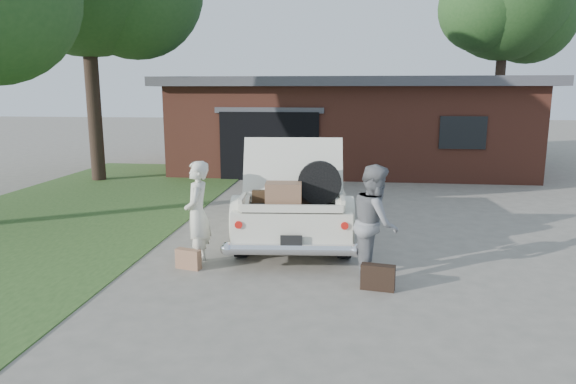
# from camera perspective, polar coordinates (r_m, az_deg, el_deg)

# --- Properties ---
(ground) EXTENTS (90.00, 90.00, 0.00)m
(ground) POSITION_cam_1_polar(r_m,az_deg,el_deg) (8.83, -0.47, -7.78)
(ground) COLOR gray
(ground) RESTS_ON ground
(grass_strip) EXTENTS (6.00, 16.00, 0.02)m
(grass_strip) POSITION_cam_1_polar(r_m,az_deg,el_deg) (13.36, -22.80, -2.04)
(grass_strip) COLOR #2D4C1E
(grass_strip) RESTS_ON ground
(house) EXTENTS (12.80, 7.80, 3.30)m
(house) POSITION_cam_1_polar(r_m,az_deg,el_deg) (19.78, 6.66, 7.69)
(house) COLOR brown
(house) RESTS_ON ground
(tree_right) EXTENTS (6.27, 5.45, 9.60)m
(tree_right) POSITION_cam_1_polar(r_m,az_deg,el_deg) (25.79, 23.22, 18.64)
(tree_right) COLOR #38281E
(tree_right) RESTS_ON ground
(sedan) EXTENTS (2.45, 5.38, 2.07)m
(sedan) POSITION_cam_1_polar(r_m,az_deg,el_deg) (10.51, 0.77, -0.31)
(sedan) COLOR silver
(sedan) RESTS_ON ground
(woman_left) EXTENTS (0.52, 0.70, 1.75)m
(woman_left) POSITION_cam_1_polar(r_m,az_deg,el_deg) (8.60, -10.03, -2.40)
(woman_left) COLOR beige
(woman_left) RESTS_ON ground
(woman_right) EXTENTS (0.72, 0.90, 1.79)m
(woman_right) POSITION_cam_1_polar(r_m,az_deg,el_deg) (7.96, 9.65, -3.35)
(woman_right) COLOR slate
(woman_right) RESTS_ON ground
(suitcase_left) EXTENTS (0.45, 0.25, 0.33)m
(suitcase_left) POSITION_cam_1_polar(r_m,az_deg,el_deg) (8.62, -11.02, -7.32)
(suitcase_left) COLOR #9C6D4F
(suitcase_left) RESTS_ON ground
(suitcase_right) EXTENTS (0.51, 0.24, 0.38)m
(suitcase_right) POSITION_cam_1_polar(r_m,az_deg,el_deg) (7.71, 9.96, -9.32)
(suitcase_right) COLOR black
(suitcase_right) RESTS_ON ground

